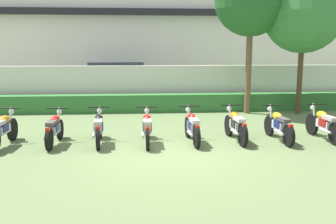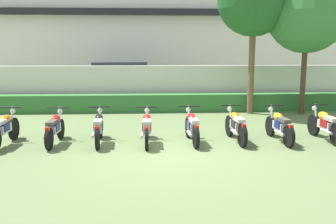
{
  "view_description": "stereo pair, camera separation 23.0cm",
  "coord_description": "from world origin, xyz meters",
  "px_view_note": "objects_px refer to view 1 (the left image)",
  "views": [
    {
      "loc": [
        -0.81,
        -8.73,
        2.57
      ],
      "look_at": [
        0.0,
        1.44,
        0.8
      ],
      "focal_mm": 39.53,
      "sensor_mm": 36.0,
      "label": 1
    },
    {
      "loc": [
        -0.58,
        -8.75,
        2.57
      ],
      "look_at": [
        0.0,
        1.44,
        0.8
      ],
      "focal_mm": 39.53,
      "sensor_mm": 36.0,
      "label": 2
    }
  ],
  "objects_px": {
    "motorcycle_in_row_2": "(54,129)",
    "motorcycle_in_row_7": "(279,125)",
    "motorcycle_in_row_3": "(99,128)",
    "tree_near_inspector": "(251,0)",
    "motorcycle_in_row_8": "(324,124)",
    "motorcycle_in_row_1": "(3,129)",
    "motorcycle_in_row_4": "(147,128)",
    "tree_far_side": "(304,13)",
    "parked_car": "(118,81)",
    "motorcycle_in_row_5": "(192,126)",
    "motorcycle_in_row_6": "(236,125)"
  },
  "relations": [
    {
      "from": "motorcycle_in_row_4",
      "to": "motorcycle_in_row_7",
      "type": "height_order",
      "value": "motorcycle_in_row_7"
    },
    {
      "from": "motorcycle_in_row_4",
      "to": "motorcycle_in_row_2",
      "type": "bearing_deg",
      "value": 88.62
    },
    {
      "from": "parked_car",
      "to": "motorcycle_in_row_8",
      "type": "bearing_deg",
      "value": -62.81
    },
    {
      "from": "tree_near_inspector",
      "to": "motorcycle_in_row_8",
      "type": "relative_size",
      "value": 3.05
    },
    {
      "from": "tree_near_inspector",
      "to": "motorcycle_in_row_4",
      "type": "relative_size",
      "value": 3.09
    },
    {
      "from": "motorcycle_in_row_2",
      "to": "tree_near_inspector",
      "type": "bearing_deg",
      "value": -55.16
    },
    {
      "from": "tree_near_inspector",
      "to": "motorcycle_in_row_8",
      "type": "height_order",
      "value": "tree_near_inspector"
    },
    {
      "from": "motorcycle_in_row_2",
      "to": "motorcycle_in_row_5",
      "type": "bearing_deg",
      "value": -89.73
    },
    {
      "from": "tree_far_side",
      "to": "motorcycle_in_row_1",
      "type": "relative_size",
      "value": 2.89
    },
    {
      "from": "motorcycle_in_row_1",
      "to": "motorcycle_in_row_2",
      "type": "xyz_separation_m",
      "value": [
        1.3,
        0.08,
        -0.02
      ]
    },
    {
      "from": "tree_near_inspector",
      "to": "motorcycle_in_row_8",
      "type": "xyz_separation_m",
      "value": [
        0.88,
        -4.46,
        -3.91
      ]
    },
    {
      "from": "motorcycle_in_row_1",
      "to": "parked_car",
      "type": "bearing_deg",
      "value": -13.62
    },
    {
      "from": "motorcycle_in_row_2",
      "to": "motorcycle_in_row_7",
      "type": "distance_m",
      "value": 6.15
    },
    {
      "from": "motorcycle_in_row_3",
      "to": "parked_car",
      "type": "bearing_deg",
      "value": -3.71
    },
    {
      "from": "tree_near_inspector",
      "to": "motorcycle_in_row_3",
      "type": "height_order",
      "value": "tree_near_inspector"
    },
    {
      "from": "motorcycle_in_row_7",
      "to": "motorcycle_in_row_3",
      "type": "bearing_deg",
      "value": 86.61
    },
    {
      "from": "tree_far_side",
      "to": "motorcycle_in_row_7",
      "type": "height_order",
      "value": "tree_far_side"
    },
    {
      "from": "motorcycle_in_row_3",
      "to": "motorcycle_in_row_7",
      "type": "relative_size",
      "value": 0.97
    },
    {
      "from": "motorcycle_in_row_3",
      "to": "motorcycle_in_row_6",
      "type": "xyz_separation_m",
      "value": [
        3.77,
        0.02,
        0.01
      ]
    },
    {
      "from": "parked_car",
      "to": "tree_near_inspector",
      "type": "bearing_deg",
      "value": -48.34
    },
    {
      "from": "motorcycle_in_row_3",
      "to": "motorcycle_in_row_6",
      "type": "bearing_deg",
      "value": -93.05
    },
    {
      "from": "motorcycle_in_row_1",
      "to": "motorcycle_in_row_5",
      "type": "relative_size",
      "value": 1.03
    },
    {
      "from": "motorcycle_in_row_6",
      "to": "motorcycle_in_row_7",
      "type": "relative_size",
      "value": 0.98
    },
    {
      "from": "tree_near_inspector",
      "to": "motorcycle_in_row_7",
      "type": "distance_m",
      "value": 5.96
    },
    {
      "from": "motorcycle_in_row_8",
      "to": "motorcycle_in_row_4",
      "type": "bearing_deg",
      "value": 87.72
    },
    {
      "from": "motorcycle_in_row_5",
      "to": "tree_near_inspector",
      "type": "bearing_deg",
      "value": -35.81
    },
    {
      "from": "parked_car",
      "to": "motorcycle_in_row_2",
      "type": "bearing_deg",
      "value": -104.78
    },
    {
      "from": "motorcycle_in_row_2",
      "to": "motorcycle_in_row_6",
      "type": "distance_m",
      "value": 4.95
    },
    {
      "from": "motorcycle_in_row_1",
      "to": "motorcycle_in_row_4",
      "type": "relative_size",
      "value": 1.0
    },
    {
      "from": "motorcycle_in_row_4",
      "to": "parked_car",
      "type": "bearing_deg",
      "value": 8.27
    },
    {
      "from": "parked_car",
      "to": "motorcycle_in_row_6",
      "type": "distance_m",
      "value": 9.83
    },
    {
      "from": "parked_car",
      "to": "motorcycle_in_row_5",
      "type": "bearing_deg",
      "value": -81.86
    },
    {
      "from": "motorcycle_in_row_5",
      "to": "motorcycle_in_row_7",
      "type": "height_order",
      "value": "motorcycle_in_row_5"
    },
    {
      "from": "motorcycle_in_row_3",
      "to": "motorcycle_in_row_5",
      "type": "bearing_deg",
      "value": -94.27
    },
    {
      "from": "motorcycle_in_row_5",
      "to": "motorcycle_in_row_6",
      "type": "relative_size",
      "value": 0.99
    },
    {
      "from": "tree_far_side",
      "to": "motorcycle_in_row_2",
      "type": "distance_m",
      "value": 10.14
    },
    {
      "from": "motorcycle_in_row_2",
      "to": "motorcycle_in_row_3",
      "type": "xyz_separation_m",
      "value": [
        1.18,
        -0.01,
        0.01
      ]
    },
    {
      "from": "tree_near_inspector",
      "to": "motorcycle_in_row_5",
      "type": "bearing_deg",
      "value": -122.74
    },
    {
      "from": "parked_car",
      "to": "tree_far_side",
      "type": "height_order",
      "value": "tree_far_side"
    },
    {
      "from": "motorcycle_in_row_2",
      "to": "motorcycle_in_row_3",
      "type": "distance_m",
      "value": 1.18
    },
    {
      "from": "motorcycle_in_row_2",
      "to": "motorcycle_in_row_8",
      "type": "relative_size",
      "value": 0.94
    },
    {
      "from": "motorcycle_in_row_5",
      "to": "motorcycle_in_row_8",
      "type": "height_order",
      "value": "motorcycle_in_row_8"
    },
    {
      "from": "parked_car",
      "to": "motorcycle_in_row_6",
      "type": "xyz_separation_m",
      "value": [
        3.72,
        -9.09,
        -0.48
      ]
    },
    {
      "from": "parked_car",
      "to": "motorcycle_in_row_8",
      "type": "distance_m",
      "value": 11.08
    },
    {
      "from": "parked_car",
      "to": "motorcycle_in_row_5",
      "type": "height_order",
      "value": "parked_car"
    },
    {
      "from": "tree_near_inspector",
      "to": "motorcycle_in_row_6",
      "type": "xyz_separation_m",
      "value": [
        -1.63,
        -4.39,
        -3.91
      ]
    },
    {
      "from": "tree_near_inspector",
      "to": "tree_far_side",
      "type": "bearing_deg",
      "value": -6.64
    },
    {
      "from": "motorcycle_in_row_3",
      "to": "motorcycle_in_row_8",
      "type": "bearing_deg",
      "value": -93.78
    },
    {
      "from": "tree_near_inspector",
      "to": "motorcycle_in_row_7",
      "type": "height_order",
      "value": "tree_near_inspector"
    },
    {
      "from": "tree_far_side",
      "to": "motorcycle_in_row_4",
      "type": "height_order",
      "value": "tree_far_side"
    }
  ]
}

